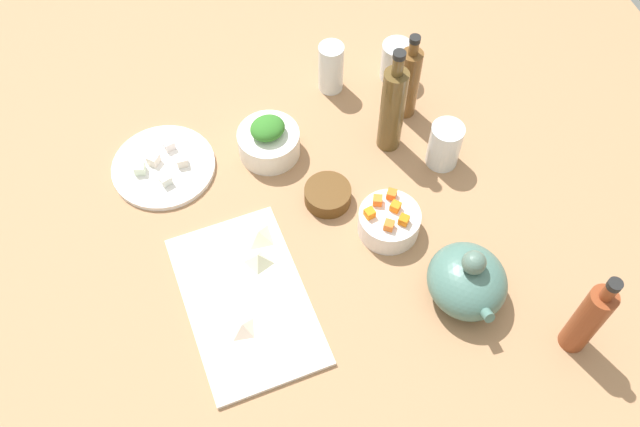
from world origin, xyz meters
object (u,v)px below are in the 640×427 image
Objects in this scene: bottle_1 at (409,82)px; drinking_glass_0 at (396,61)px; plate_tofu at (164,167)px; drinking_glass_1 at (445,145)px; bowl_carrots at (389,222)px; bowl_small_side at (328,195)px; bottle_2 at (392,108)px; bottle_0 at (588,319)px; teapot at (467,281)px; drinking_glass_2 at (331,68)px; cutting_board at (246,300)px; bowl_greens at (269,143)px.

drinking_glass_0 is (-10.68, 1.50, -4.56)cm from bottle_1.
drinking_glass_1 reaches higher than plate_tofu.
bowl_small_side is (-10.31, -9.42, -0.87)cm from bowl_carrots.
plate_tofu is 0.81× the size of bottle_2.
plate_tofu is 1.78× the size of bowl_carrots.
bowl_small_side is 0.42× the size of bottle_0.
teapot is 1.39× the size of drinking_glass_2.
bottle_2 is (-10.42, 17.02, 9.47)cm from bowl_small_side.
drinking_glass_2 reaches higher than drinking_glass_0.
teapot is 56.99cm from drinking_glass_0.
bowl_carrots is 0.71× the size of teapot.
cutting_board is 60.77cm from bottle_0.
bottle_0 is 75.88cm from drinking_glass_2.
bowl_greens is (-32.98, 13.34, 2.53)cm from cutting_board.
drinking_glass_1 is at bearing 30.74° from drinking_glass_2.
bowl_carrots is (25.92, 17.57, -0.35)cm from bowl_greens.
bottle_0 is (58.12, 41.22, 6.72)cm from bowl_greens.
teapot reaches higher than drinking_glass_2.
drinking_glass_0 is (-45.95, 46.64, 4.28)cm from cutting_board.
teapot is (43.56, 26.08, 2.44)cm from bowl_greens.
bottle_0 is at bearing 8.87° from bottle_1.
bowl_carrots is 32.29cm from bottle_1.
drinking_glass_0 is (-12.97, 33.30, 1.75)cm from bowl_greens.
bottle_2 is (-27.79, 38.51, 10.78)cm from cutting_board.
cutting_board is 36.41cm from plate_tofu.
drinking_glass_1 is (-12.87, 16.78, 2.61)cm from bowl_carrots.
drinking_glass_0 is at bearing 138.66° from bowl_small_side.
cutting_board is 1.64× the size of plate_tofu.
teapot is (10.57, 39.42, 4.97)cm from cutting_board.
bottle_0 is at bearing 65.26° from cutting_board.
bowl_greens reaches higher than bowl_small_side.
bowl_greens is at bearing -52.25° from drinking_glass_2.
teapot is at bearing -133.89° from bottle_0.
bowl_greens is 1.08× the size of bowl_carrots.
bowl_small_side is at bearing -142.12° from bottle_0.
teapot is at bearing -7.28° from drinking_glass_0.
bottle_2 is 13.49cm from drinking_glass_1.
bowl_carrots is at bearing 54.96° from plate_tofu.
bowl_small_side is 31.66cm from drinking_glass_2.
bowl_greens is 32.50cm from bottle_1.
drinking_glass_2 reaches higher than bowl_small_side.
teapot is at bearing -15.18° from drinking_glass_1.
cutting_board is at bearing -51.05° from bowl_small_side.
bowl_carrots is at bearing -22.02° from drinking_glass_0.
bottle_0 is (60.35, 63.80, 9.15)cm from plate_tofu.
bottle_1 is 16.08cm from drinking_glass_1.
plate_tofu is at bearing -133.41° from bottle_0.
plate_tofu is at bearing -105.03° from drinking_glass_1.
plate_tofu is 57.05cm from drinking_glass_0.
bowl_small_side is at bearing -147.32° from teapot.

